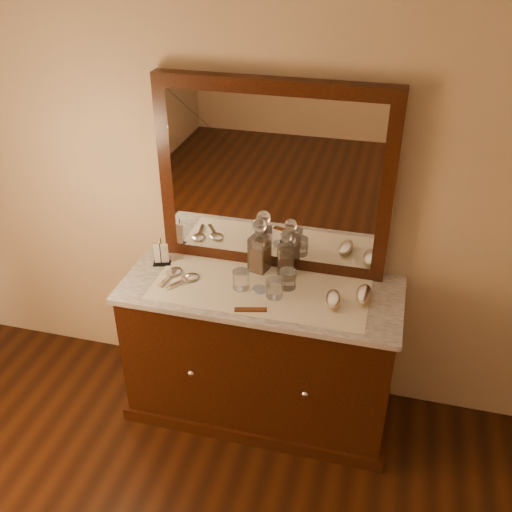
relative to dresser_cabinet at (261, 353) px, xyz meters
name	(u,v)px	position (x,y,z in m)	size (l,w,h in m)	color
dresser_cabinet	(261,353)	(0.00, 0.00, 0.00)	(1.40, 0.55, 0.82)	black
dresser_plinth	(260,402)	(0.00, 0.00, -0.37)	(1.46, 0.59, 0.08)	black
knob_left	(191,373)	(-0.30, -0.28, 0.04)	(0.04, 0.04, 0.04)	silver
knob_right	(305,394)	(0.30, -0.28, 0.04)	(0.04, 0.04, 0.04)	silver
marble_top	(261,290)	(0.00, 0.00, 0.42)	(1.44, 0.59, 0.03)	white
mirror_frame	(273,179)	(0.00, 0.25, 0.94)	(1.20, 0.08, 1.00)	black
mirror_glass	(272,182)	(0.00, 0.21, 0.94)	(1.06, 0.01, 0.86)	white
lace_runner	(260,290)	(0.00, -0.02, 0.44)	(1.10, 0.45, 0.00)	beige
pin_dish	(259,289)	(0.00, -0.03, 0.45)	(0.07, 0.07, 0.01)	white
comb	(251,310)	(0.00, -0.20, 0.45)	(0.16, 0.03, 0.01)	brown
napkin_rack	(161,255)	(-0.58, 0.09, 0.50)	(0.11, 0.08, 0.14)	black
decanter_left	(259,250)	(-0.05, 0.16, 0.56)	(0.11, 0.11, 0.31)	#8C4C14
decanter_right	(285,258)	(0.09, 0.14, 0.55)	(0.10, 0.10, 0.27)	#8C4C14
brush_near	(333,300)	(0.38, -0.05, 0.47)	(0.09, 0.17, 0.04)	tan
brush_far	(364,295)	(0.52, 0.02, 0.47)	(0.08, 0.17, 0.05)	tan
hand_mirror_outer	(173,273)	(-0.48, 0.00, 0.45)	(0.09, 0.21, 0.02)	silver
hand_mirror_inner	(187,279)	(-0.39, -0.03, 0.45)	(0.16, 0.20, 0.02)	silver
tumblers	(268,282)	(0.04, -0.02, 0.49)	(0.32, 0.18, 0.10)	white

